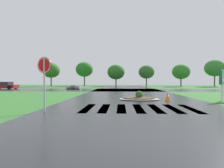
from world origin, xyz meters
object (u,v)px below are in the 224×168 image
object	(u,v)px
drainage_pipe_stack	(74,87)
traffic_cone	(168,97)
car_silver_hatch	(4,86)
stop_sign	(44,71)
median_island	(139,98)

from	to	relation	value
drainage_pipe_stack	traffic_cone	xyz separation A→B (m)	(11.15, -16.99, -0.06)
car_silver_hatch	traffic_cone	xyz separation A→B (m)	(23.44, -17.89, -0.28)
stop_sign	car_silver_hatch	size ratio (longest dim) A/B	0.55
drainage_pipe_stack	traffic_cone	world-z (taller)	drainage_pipe_stack
drainage_pipe_stack	traffic_cone	bearing A→B (deg)	-56.73
median_island	car_silver_hatch	distance (m)	27.53
stop_sign	car_silver_hatch	world-z (taller)	stop_sign
stop_sign	median_island	distance (m)	7.86
drainage_pipe_stack	median_island	bearing A→B (deg)	-60.83
median_island	traffic_cone	world-z (taller)	median_island
median_island	stop_sign	bearing A→B (deg)	-130.49
median_island	car_silver_hatch	bearing A→B (deg)	141.12
median_island	drainage_pipe_stack	size ratio (longest dim) A/B	1.20
stop_sign	traffic_cone	xyz separation A→B (m)	(6.98, 5.21, -1.62)
traffic_cone	stop_sign	bearing A→B (deg)	-143.25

